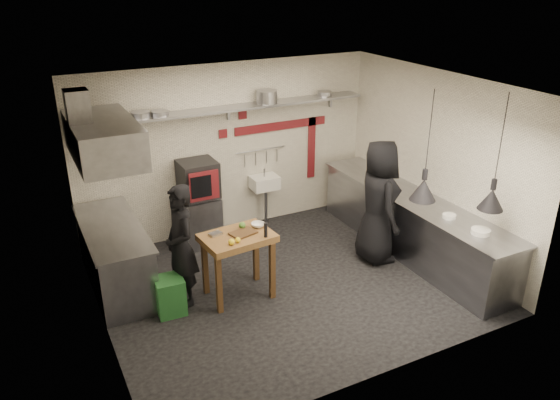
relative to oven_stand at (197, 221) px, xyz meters
name	(u,v)px	position (x,y,z in m)	size (l,w,h in m)	color
floor	(288,284)	(0.71, -1.78, -0.40)	(5.00, 5.00, 0.00)	black
ceiling	(290,87)	(0.71, -1.78, 2.40)	(5.00, 5.00, 0.00)	beige
wall_back	(229,149)	(0.71, 0.32, 1.00)	(5.00, 0.04, 2.80)	silver
wall_front	(387,265)	(0.71, -3.88, 1.00)	(5.00, 0.04, 2.80)	silver
wall_left	(93,232)	(-1.79, -1.78, 1.00)	(0.04, 4.20, 2.80)	silver
wall_right	(435,164)	(3.21, -1.78, 1.00)	(0.04, 4.20, 2.80)	silver
red_band_horiz	(281,126)	(1.66, 0.30, 1.28)	(1.70, 0.02, 0.14)	maroon
red_band_vert	(311,148)	(2.26, 0.30, 0.80)	(0.14, 0.02, 1.10)	maroon
red_tile_a	(243,115)	(0.96, 0.30, 1.55)	(0.14, 0.02, 0.14)	maroon
red_tile_b	(223,134)	(0.61, 0.30, 1.28)	(0.14, 0.02, 0.14)	maroon
back_shelf	(232,108)	(0.71, 0.14, 1.72)	(4.60, 0.34, 0.04)	gray
shelf_bracket_left	(105,127)	(-1.19, 0.29, 1.62)	(0.04, 0.06, 0.24)	gray
shelf_bracket_mid	(228,112)	(0.71, 0.29, 1.62)	(0.04, 0.06, 0.24)	gray
shelf_bracket_right	(330,100)	(2.61, 0.29, 1.62)	(0.04, 0.06, 0.24)	gray
pan_far_left	(140,115)	(-0.70, 0.14, 1.79)	(0.28, 0.28, 0.09)	gray
pan_mid_left	(160,113)	(-0.42, 0.14, 1.78)	(0.26, 0.26, 0.07)	gray
stock_pot	(267,97)	(1.32, 0.14, 1.84)	(0.34, 0.34, 0.20)	gray
pan_right	(325,94)	(2.40, 0.14, 1.78)	(0.25, 0.25, 0.08)	gray
oven_stand	(197,221)	(0.00, 0.00, 0.00)	(0.66, 0.60, 0.80)	gray
combi_oven	(198,179)	(0.07, 0.04, 0.69)	(0.56, 0.53, 0.58)	black
oven_door	(204,186)	(0.05, -0.28, 0.69)	(0.47, 0.03, 0.46)	maroon
oven_glass	(201,187)	(0.00, -0.30, 0.69)	(0.32, 0.01, 0.34)	black
hand_sink	(265,182)	(1.26, 0.14, 0.38)	(0.46, 0.34, 0.22)	silver
sink_tap	(264,173)	(1.26, 0.14, 0.56)	(0.03, 0.03, 0.14)	gray
sink_drain	(266,207)	(1.26, 0.10, -0.06)	(0.06, 0.06, 0.66)	gray
utensil_rail	(261,150)	(1.26, 0.28, 0.92)	(0.02, 0.02, 0.90)	gray
counter_right	(411,225)	(2.86, -1.78, 0.05)	(0.70, 3.80, 0.90)	gray
counter_right_top	(414,198)	(2.86, -1.78, 0.52)	(0.76, 3.90, 0.03)	gray
plate_stack	(481,231)	(2.83, -3.14, 0.56)	(0.25, 0.25, 0.07)	silver
small_bowl_right	(449,216)	(2.81, -2.58, 0.56)	(0.19, 0.19, 0.05)	silver
counter_left	(116,258)	(-1.44, -0.73, 0.05)	(0.70, 1.90, 0.90)	gray
counter_left_top	(111,228)	(-1.44, -0.73, 0.52)	(0.76, 2.00, 0.03)	gray
extractor_hood	(103,139)	(-1.39, -0.73, 1.75)	(0.78, 1.60, 0.50)	gray
hood_duct	(78,110)	(-1.64, -0.73, 2.15)	(0.28, 0.28, 0.50)	gray
green_bin	(170,296)	(-0.96, -1.68, -0.15)	(0.36, 0.36, 0.50)	#1F5825
prep_table	(238,265)	(-0.01, -1.71, 0.06)	(0.92, 0.64, 0.92)	olive
cutting_board	(243,233)	(0.07, -1.71, 0.53)	(0.33, 0.23, 0.03)	#4E341C
pepper_mill	(266,230)	(0.30, -1.93, 0.62)	(0.05, 0.05, 0.20)	black
lemon_a	(232,242)	(-0.18, -1.93, 0.56)	(0.08, 0.08, 0.08)	yellow
lemon_b	(238,240)	(-0.09, -1.91, 0.56)	(0.07, 0.07, 0.07)	yellow
veg_ball	(242,225)	(0.12, -1.57, 0.57)	(0.09, 0.09, 0.09)	#487C2C
steel_tray	(215,234)	(-0.27, -1.58, 0.54)	(0.16, 0.11, 0.03)	gray
bowl	(258,225)	(0.33, -1.61, 0.55)	(0.18, 0.18, 0.06)	silver
heat_lamp_near	(428,147)	(2.22, -2.65, 1.67)	(0.34, 0.34, 1.46)	black
heat_lamp_far	(499,153)	(2.89, -3.18, 1.64)	(0.33, 0.33, 1.51)	black
chef_left	(181,246)	(-0.72, -1.51, 0.43)	(0.61, 0.40, 1.66)	black
chef_right	(378,202)	(2.25, -1.71, 0.54)	(0.92, 0.60, 1.89)	black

